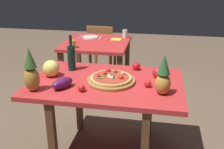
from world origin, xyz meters
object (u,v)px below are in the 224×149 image
dinner_plate (90,37)px  drinking_glass_juice (73,44)px  tomato_beside_pepper (71,63)px  pineapple_left (163,77)px  display_table (106,91)px  fork_utensil (81,37)px  wine_bottle (71,57)px  knife_utensil (100,38)px  bell_pepper (158,73)px  tomato_near_board (81,88)px  background_table (97,51)px  pineapple_right (31,72)px  pizza_board (111,81)px  melon (51,68)px  pizza (111,78)px  dining_chair (102,48)px  drinking_glass_water (125,34)px  eggplant (62,83)px  tomato_at_corner (136,66)px  tomato_by_bottle (148,84)px  napkin_folded (116,39)px

dinner_plate → drinking_glass_juice: bearing=-99.0°
tomato_beside_pepper → pineapple_left: bearing=-27.8°
display_table → fork_utensil: bearing=114.4°
wine_bottle → fork_utensil: wine_bottle is taller
knife_utensil → bell_pepper: bearing=-61.3°
tomato_near_board → dinner_plate: (-0.36, 1.68, -0.02)m
background_table → pineapple_right: 1.58m
pizza_board → melon: melon is taller
knife_utensil → background_table: bearing=-96.2°
pizza → bell_pepper: size_ratio=3.33×
background_table → dinner_plate: size_ratio=3.91×
background_table → pizza_board: size_ratio=2.07×
wine_bottle → pineapple_left: wine_bottle is taller
bell_pepper → dinner_plate: 1.60m
pizza_board → bell_pepper: bell_pepper is taller
dining_chair → drinking_glass_water: 0.65m
dining_chair → eggplant: eggplant is taller
dining_chair → eggplant: 2.15m
bell_pepper → drinking_glass_juice: 1.29m
pineapple_right → eggplant: bearing=20.7°
fork_utensil → tomato_at_corner: bearing=-47.3°
background_table → tomato_by_bottle: tomato_by_bottle is taller
tomato_beside_pepper → pineapple_right: bearing=-101.1°
pineapple_left → display_table: bearing=161.1°
background_table → wine_bottle: bearing=-89.6°
display_table → wine_bottle: 0.48m
napkin_folded → eggplant: bearing=-96.2°
pineapple_left → melon: 1.01m
dining_chair → napkin_folded: (0.31, -0.50, 0.29)m
drinking_glass_juice → drinking_glass_water: drinking_glass_water is taller
pineapple_left → knife_utensil: pineapple_left is taller
tomato_by_bottle → fork_utensil: 1.81m
tomato_at_corner → knife_utensil: 1.28m
display_table → tomato_beside_pepper: (-0.42, 0.31, 0.13)m
pineapple_right → tomato_near_board: pineapple_right is taller
melon → pineapple_left: bearing=-10.9°
bell_pepper → tomato_at_corner: size_ratio=1.40×
wine_bottle → tomato_beside_pepper: bearing=115.5°
drinking_glass_juice → knife_utensil: size_ratio=0.53×
pizza_board → tomato_near_board: tomato_near_board is taller
background_table → dining_chair: dining_chair is taller
drinking_glass_juice → fork_utensil: (-0.06, 0.52, -0.04)m
pizza → pineapple_left: pineapple_left is taller
wine_bottle → pineapple_right: 0.53m
bell_pepper → dinner_plate: bell_pepper is taller
background_table → drinking_glass_juice: 0.43m
pizza → napkin_folded: 1.43m
display_table → pineapple_left: bearing=-18.9°
dining_chair → knife_utensil: dining_chair is taller
pineapple_left → pizza: bearing=160.0°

